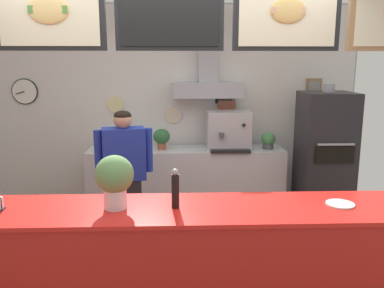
{
  "coord_description": "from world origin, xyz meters",
  "views": [
    {
      "loc": [
        0.05,
        -3.18,
        2.05
      ],
      "look_at": [
        0.19,
        0.66,
        1.25
      ],
      "focal_mm": 37.87,
      "sensor_mm": 36.0,
      "label": 1
    }
  ],
  "objects": [
    {
      "name": "back_wall_assembly",
      "position": [
        0.02,
        2.17,
        1.49
      ],
      "size": [
        4.94,
        2.77,
        2.79
      ],
      "color": "#9E9E99",
      "rests_on": "ground_plane"
    },
    {
      "name": "service_counter",
      "position": [
        0.0,
        -0.46,
        0.51
      ],
      "size": [
        4.05,
        0.65,
        1.02
      ],
      "color": "red",
      "rests_on": "ground_plane"
    },
    {
      "name": "back_prep_counter",
      "position": [
        0.16,
        1.95,
        0.46
      ],
      "size": [
        2.54,
        0.52,
        0.93
      ],
      "color": "silver",
      "rests_on": "ground_plane"
    },
    {
      "name": "pizza_oven",
      "position": [
        1.88,
        1.65,
        0.84
      ],
      "size": [
        0.61,
        0.66,
        1.78
      ],
      "color": "#232326",
      "rests_on": "ground_plane"
    },
    {
      "name": "shop_worker",
      "position": [
        -0.49,
        0.82,
        0.84
      ],
      "size": [
        0.57,
        0.29,
        1.57
      ],
      "rotation": [
        0.0,
        0.0,
        3.33
      ],
      "color": "#232328",
      "rests_on": "ground_plane"
    },
    {
      "name": "espresso_machine",
      "position": [
        0.71,
        1.93,
        1.17
      ],
      "size": [
        0.55,
        0.46,
        0.49
      ],
      "color": "#B7BABF",
      "rests_on": "back_prep_counter"
    },
    {
      "name": "potted_sage",
      "position": [
        -0.16,
        1.93,
        1.08
      ],
      "size": [
        0.22,
        0.22,
        0.27
      ],
      "color": "#9E563D",
      "rests_on": "back_prep_counter"
    },
    {
      "name": "potted_oregano",
      "position": [
        1.22,
        1.92,
        1.04
      ],
      "size": [
        0.18,
        0.18,
        0.21
      ],
      "color": "#4C4C51",
      "rests_on": "back_prep_counter"
    },
    {
      "name": "potted_thyme",
      "position": [
        -0.72,
        1.93,
        1.08
      ],
      "size": [
        0.23,
        0.23,
        0.28
      ],
      "color": "#9E563D",
      "rests_on": "back_prep_counter"
    },
    {
      "name": "pepper_grinder",
      "position": [
        0.03,
        -0.46,
        1.16
      ],
      "size": [
        0.05,
        0.05,
        0.29
      ],
      "color": "black",
      "rests_on": "service_counter"
    },
    {
      "name": "condiment_plate",
      "position": [
        1.22,
        -0.44,
        1.03
      ],
      "size": [
        0.2,
        0.2,
        0.01
      ],
      "color": "white",
      "rests_on": "service_counter"
    },
    {
      "name": "basil_vase",
      "position": [
        -0.39,
        -0.45,
        1.23
      ],
      "size": [
        0.27,
        0.27,
        0.38
      ],
      "color": "silver",
      "rests_on": "service_counter"
    }
  ]
}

